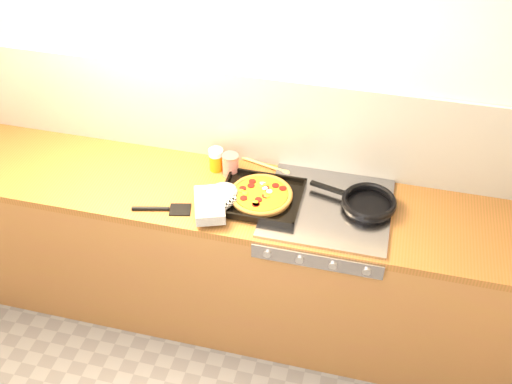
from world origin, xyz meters
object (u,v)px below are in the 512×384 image
(pizza_on_tray, at_px, (247,197))
(frying_pan, at_px, (368,203))
(tomato_can, at_px, (231,165))
(juice_glass, at_px, (216,159))

(pizza_on_tray, height_order, frying_pan, pizza_on_tray)
(tomato_can, bearing_deg, frying_pan, -8.27)
(frying_pan, distance_m, juice_glass, 0.80)
(juice_glass, bearing_deg, pizza_on_tray, -45.41)
(pizza_on_tray, distance_m, frying_pan, 0.58)
(tomato_can, relative_size, juice_glass, 0.97)
(frying_pan, bearing_deg, pizza_on_tray, -169.71)
(frying_pan, relative_size, juice_glass, 3.69)
(juice_glass, bearing_deg, frying_pan, -8.89)
(pizza_on_tray, height_order, tomato_can, tomato_can)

